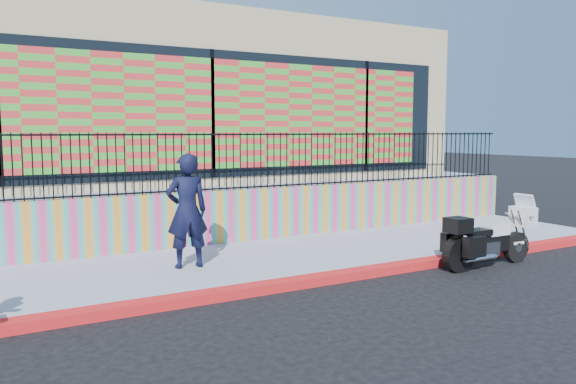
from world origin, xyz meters
TOP-DOWN VIEW (x-y plane):
  - ground at (0.00, 0.00)m, footprint 90.00×90.00m
  - red_curb at (0.00, 0.00)m, footprint 16.00×0.30m
  - sidewalk at (0.00, 1.65)m, footprint 16.00×3.00m
  - mural_wall at (0.00, 3.25)m, footprint 16.00×0.20m
  - metal_fence at (0.00, 3.25)m, footprint 15.80×0.04m
  - elevated_platform at (0.00, 8.35)m, footprint 16.00×10.00m
  - storefront_building at (0.00, 8.13)m, footprint 14.00×8.06m
  - police_motorcycle at (3.45, -0.54)m, footprint 2.08×0.69m
  - police_officer at (-1.52, 1.55)m, footprint 0.75×0.52m

SIDE VIEW (x-z plane):
  - ground at x=0.00m, z-range 0.00..0.00m
  - red_curb at x=0.00m, z-range 0.00..0.15m
  - sidewalk at x=0.00m, z-range 0.00..0.15m
  - police_motorcycle at x=3.45m, z-range -0.11..1.19m
  - elevated_platform at x=0.00m, z-range 0.00..1.25m
  - mural_wall at x=0.00m, z-range 0.15..1.25m
  - police_officer at x=-1.52m, z-range 0.15..2.10m
  - metal_fence at x=0.00m, z-range 1.25..2.45m
  - storefront_building at x=0.00m, z-range 1.25..5.25m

